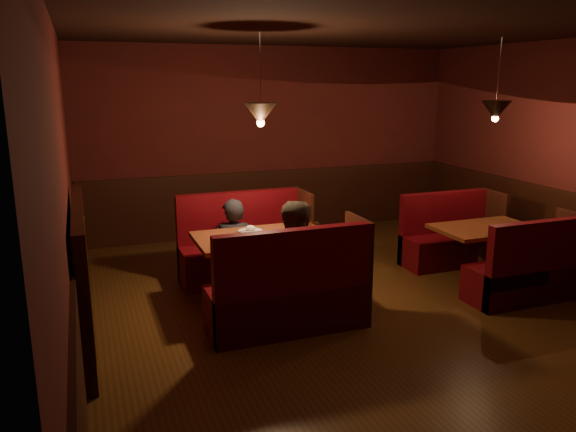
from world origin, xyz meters
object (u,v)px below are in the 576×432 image
object	(u,v)px
diner_a	(233,228)
main_bench_near	(291,298)
second_bench_far	(449,241)
second_table	(485,241)
second_bench_near	(529,275)
main_table	(263,251)
main_bench_far	(245,252)
diner_b	(300,246)

from	to	relation	value
diner_a	main_bench_near	bearing A→B (deg)	114.92
main_bench_near	second_bench_far	size ratio (longest dim) A/B	1.18
second_table	second_bench_near	bearing A→B (deg)	-87.80
main_bench_near	main_table	bearing A→B (deg)	91.11
main_bench_far	diner_a	world-z (taller)	diner_a
second_bench_near	main_table	bearing A→B (deg)	159.91
main_bench_far	diner_b	bearing A→B (deg)	-83.49
main_table	second_table	bearing A→B (deg)	-5.99
second_bench_near	main_bench_near	bearing A→B (deg)	175.90
main_bench_near	second_bench_far	bearing A→B (deg)	24.47
second_bench_near	second_table	bearing A→B (deg)	92.20
main_bench_far	diner_a	size ratio (longest dim) A/B	1.11
main_bench_far	diner_a	xyz separation A→B (m)	(-0.19, -0.21, 0.37)
diner_b	second_table	bearing A→B (deg)	16.13
second_bench_near	diner_a	bearing A→B (deg)	151.36
main_table	diner_a	bearing A→B (deg)	106.84
diner_a	diner_b	bearing A→B (deg)	123.37
main_table	second_bench_near	distance (m)	2.93
main_table	main_bench_near	size ratio (longest dim) A/B	0.91
main_bench_far	second_bench_near	distance (m)	3.27
second_table	main_bench_near	bearing A→B (deg)	-169.04
main_bench_far	second_bench_near	world-z (taller)	main_bench_far
main_bench_far	second_table	xyz separation A→B (m)	(2.70, -1.09, 0.16)
second_bench_far	second_bench_near	world-z (taller)	same
main_bench_near	diner_a	size ratio (longest dim) A/B	1.11
second_table	second_bench_far	world-z (taller)	second_bench_far
main_table	main_bench_far	bearing A→B (deg)	88.89
main_bench_far	main_bench_near	xyz separation A→B (m)	(0.00, -1.61, 0.00)
second_bench_far	second_bench_near	bearing A→B (deg)	-90.00
main_table	second_bench_near	bearing A→B (deg)	-20.09
main_table	second_bench_far	distance (m)	2.79
diner_b	main_bench_near	bearing A→B (deg)	-124.40
main_bench_far	diner_b	distance (m)	1.52
main_bench_far	second_bench_far	xyz separation A→B (m)	(2.72, -0.37, -0.04)
second_bench_far	second_table	bearing A→B (deg)	-92.20
second_table	diner_b	size ratio (longest dim) A/B	0.75
second_table	second_bench_far	size ratio (longest dim) A/B	0.90
second_bench_far	diner_a	size ratio (longest dim) A/B	0.94
main_table	second_bench_far	size ratio (longest dim) A/B	1.07
second_bench_far	diner_a	distance (m)	2.95
second_bench_far	main_table	bearing A→B (deg)	-171.02
main_table	diner_b	xyz separation A→B (m)	(0.18, -0.63, 0.21)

